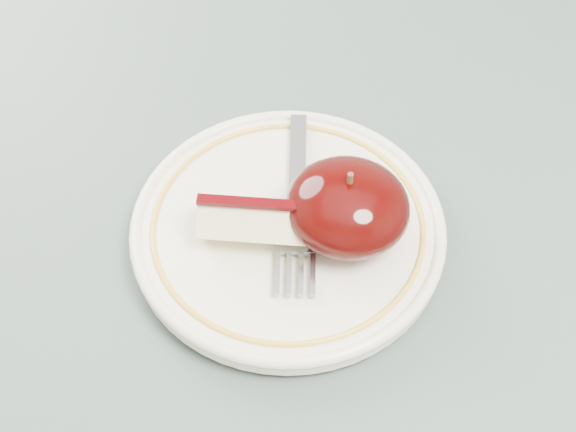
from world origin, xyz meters
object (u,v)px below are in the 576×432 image
(apple_half, at_px, (347,207))
(fork, at_px, (297,204))
(table, at_px, (294,268))
(plate, at_px, (288,228))

(apple_half, relative_size, fork, 0.53)
(table, relative_size, fork, 5.59)
(table, distance_m, apple_half, 0.14)
(plate, height_order, fork, fork)
(plate, xyz_separation_m, fork, (0.00, 0.02, 0.01))
(fork, bearing_deg, plate, 158.66)
(fork, bearing_deg, apple_half, -118.69)
(plate, bearing_deg, table, 97.63)
(table, bearing_deg, apple_half, -32.21)
(plate, bearing_deg, fork, 82.84)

